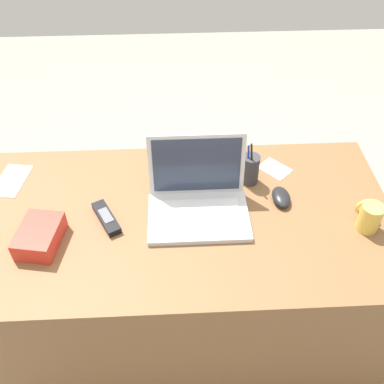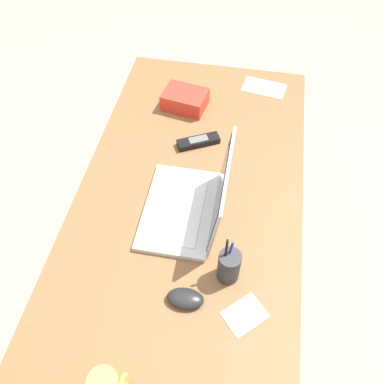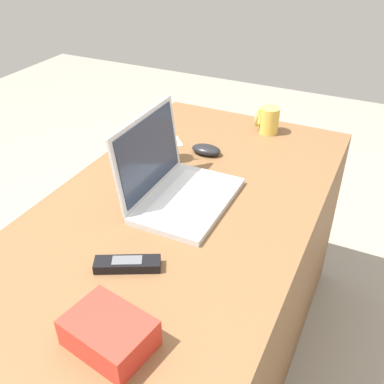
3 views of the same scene
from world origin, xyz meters
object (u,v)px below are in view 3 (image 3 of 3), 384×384
(pen_holder, at_px, (165,144))
(snack_bag, at_px, (109,333))
(cordless_phone, at_px, (127,264))
(computer_mouse, at_px, (206,150))
(laptop, at_px, (175,184))
(coffee_mug_white, at_px, (268,120))

(pen_holder, bearing_deg, snack_bag, -159.79)
(snack_bag, bearing_deg, cordless_phone, 23.80)
(computer_mouse, xyz_separation_m, pen_holder, (-0.10, 0.11, 0.04))
(laptop, height_order, cordless_phone, laptop)
(computer_mouse, distance_m, pen_holder, 0.15)
(coffee_mug_white, relative_size, pen_holder, 0.54)
(computer_mouse, xyz_separation_m, snack_bag, (-0.80, -0.15, 0.02))
(pen_holder, bearing_deg, laptop, -144.89)
(coffee_mug_white, xyz_separation_m, snack_bag, (-1.05, -0.02, -0.02))
(coffee_mug_white, bearing_deg, laptop, 169.22)
(laptop, relative_size, snack_bag, 2.04)
(cordless_phone, bearing_deg, snack_bag, -156.20)
(coffee_mug_white, bearing_deg, computer_mouse, 151.93)
(cordless_phone, distance_m, snack_bag, 0.22)
(computer_mouse, height_order, cordless_phone, computer_mouse)
(coffee_mug_white, bearing_deg, snack_bag, -179.12)
(snack_bag, bearing_deg, pen_holder, 20.21)
(laptop, distance_m, pen_holder, 0.24)
(computer_mouse, height_order, snack_bag, snack_bag)
(laptop, relative_size, computer_mouse, 3.25)
(coffee_mug_white, distance_m, cordless_phone, 0.86)
(pen_holder, bearing_deg, cordless_phone, -161.25)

